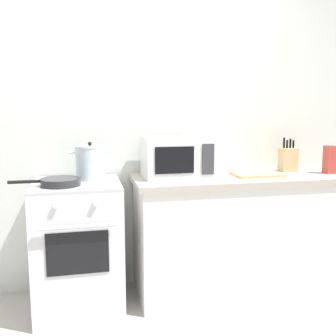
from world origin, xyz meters
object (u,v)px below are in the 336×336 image
Objects in this scene: cutting_board at (257,174)px; pasta_box at (330,160)px; stock_pot at (90,163)px; knife_block at (288,159)px; frying_pan at (60,182)px; microwave at (177,157)px; stove at (79,246)px.

cutting_board is 0.62m from pasta_box.
stock_pot is 1.08× the size of knife_block.
frying_pan is 0.87m from microwave.
pasta_box reaches higher than frying_pan.
microwave is at bearing -176.28° from knife_block.
cutting_board is 1.30× the size of knife_block.
knife_block reaches higher than cutting_board.
frying_pan reaches higher than cutting_board.
frying_pan is 0.92× the size of microwave.
frying_pan is (-0.21, -0.19, -0.10)m from stock_pot.
pasta_box is at bearing 1.77° from frying_pan.
microwave reaches higher than frying_pan.
stove is 4.18× the size of pasta_box.
microwave is at bearing 11.53° from frying_pan.
knife_block reaches higher than pasta_box.
stock_pot is at bearing 178.08° from microwave.
stock_pot is at bearing 175.45° from cutting_board.
microwave is at bearing 174.94° from pasta_box.
pasta_box is (1.22, -0.11, -0.04)m from microwave.
knife_block is at bearing 147.57° from pasta_box.
stove is 3.08× the size of stock_pot.
cutting_board is at bearing 177.18° from pasta_box.
stock_pot is at bearing 44.81° from stove.
frying_pan is at bearing -176.31° from cutting_board.
cutting_board is 1.64× the size of pasta_box.
stock_pot is at bearing 43.06° from frying_pan.
microwave is 1.23m from pasta_box.
stove is 1.79m from knife_block.
knife_block reaches higher than frying_pan.
microwave is at bearing 6.13° from stove.
knife_block is (1.59, 0.04, -0.02)m from stock_pot.
stock_pot reaches higher than pasta_box.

